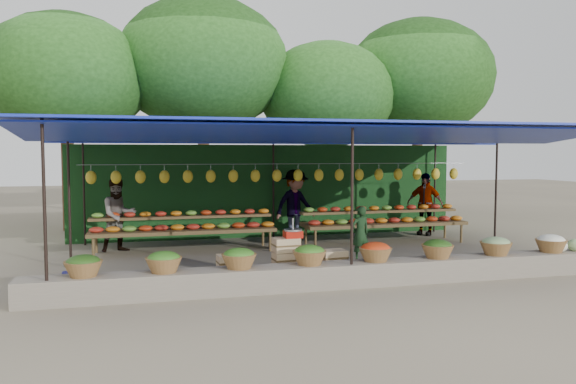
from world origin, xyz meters
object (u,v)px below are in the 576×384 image
object	(u,v)px
vendor_seated	(360,234)
blue_crate_back	(131,283)
blue_crate_front	(80,282)
crate_counter	(284,263)
weighing_scale	(293,233)

from	to	relation	value
vendor_seated	blue_crate_back	distance (m)	4.90
blue_crate_front	crate_counter	bearing A→B (deg)	-4.20
blue_crate_back	weighing_scale	bearing A→B (deg)	-18.58
vendor_seated	blue_crate_back	xyz separation A→B (m)	(-4.66, -1.45, -0.45)
weighing_scale	blue_crate_back	distance (m)	2.91
weighing_scale	blue_crate_back	size ratio (longest dim) A/B	0.80
weighing_scale	vendor_seated	bearing A→B (deg)	36.56
blue_crate_front	blue_crate_back	xyz separation A→B (m)	(0.81, -0.12, -0.03)
weighing_scale	blue_crate_back	xyz separation A→B (m)	(-2.81, -0.08, -0.72)
weighing_scale	blue_crate_front	world-z (taller)	weighing_scale
vendor_seated	weighing_scale	bearing A→B (deg)	25.77
blue_crate_back	blue_crate_front	bearing A→B (deg)	151.06
crate_counter	blue_crate_back	bearing A→B (deg)	-178.32
weighing_scale	blue_crate_back	bearing A→B (deg)	-178.41
crate_counter	blue_crate_back	world-z (taller)	crate_counter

